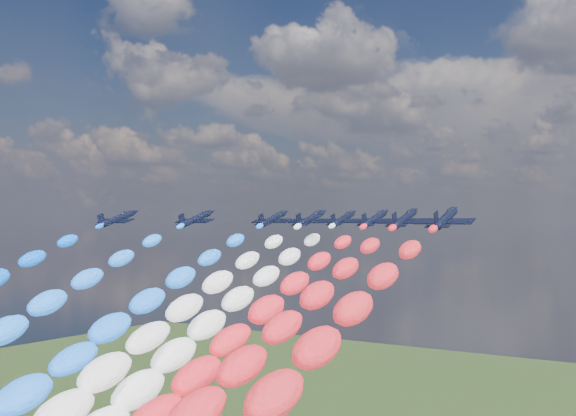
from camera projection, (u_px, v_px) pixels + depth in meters
The scene contains 11 objects.
jet_0 at pixel (117, 219), 149.85m from camera, with size 8.63×11.57×2.55m, color black, non-canonical shape.
jet_1 at pixel (196, 219), 151.24m from camera, with size 8.63×11.57×2.55m, color black, non-canonical shape.
jet_2 at pixel (273, 219), 153.76m from camera, with size 8.63×11.57×2.55m, color black, non-canonical shape.
trail_2 at pixel (49, 396), 106.16m from camera, with size 6.69×110.37×54.47m, color #1D70FE, non-canonical shape.
jet_3 at pixel (311, 219), 144.43m from camera, with size 8.63×11.57×2.55m, color black, non-canonical shape.
trail_3 at pixel (83, 413), 96.82m from camera, with size 6.69×110.37×54.47m, color white, non-canonical shape.
jet_4 at pixel (343, 219), 157.27m from camera, with size 8.63×11.57×2.55m, color black, non-canonical shape.
trail_4 at pixel (157, 390), 109.66m from camera, with size 6.69×110.37×54.47m, color white, non-canonical shape.
jet_5 at pixel (375, 219), 142.23m from camera, with size 8.63×11.57×2.55m, color black, non-canonical shape.
jet_6 at pixel (405, 219), 123.67m from camera, with size 8.63×11.57×2.55m, color black, non-canonical shape.
jet_7 at pixel (445, 219), 108.83m from camera, with size 8.63×11.57×2.55m, color black, non-canonical shape.
Camera 1 is at (75.87, -111.27, 94.09)m, focal length 46.40 mm.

